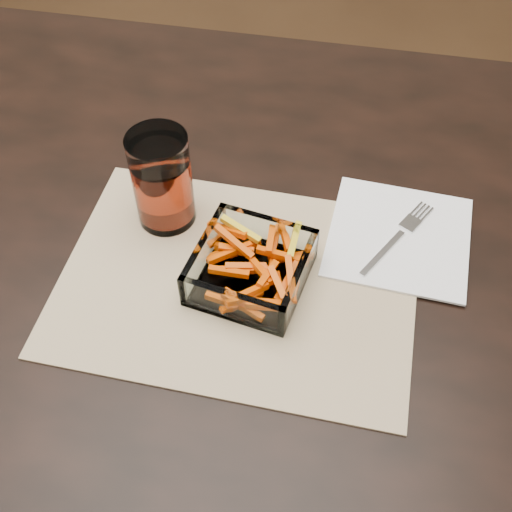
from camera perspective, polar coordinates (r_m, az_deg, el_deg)
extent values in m
plane|color=#331E0F|center=(1.55, -5.11, -15.02)|extent=(4.50, 4.50, 0.00)
cube|color=black|center=(0.93, -8.27, 3.75)|extent=(1.60, 0.90, 0.03)
cube|color=tan|center=(0.82, -1.62, -2.22)|extent=(0.46, 0.34, 0.00)
cube|color=white|center=(0.82, -0.47, -1.96)|extent=(0.16, 0.16, 0.01)
cube|color=white|center=(0.84, 1.07, 2.19)|extent=(0.13, 0.03, 0.05)
cube|color=white|center=(0.76, -2.17, -4.49)|extent=(0.13, 0.03, 0.05)
cube|color=white|center=(0.82, -4.62, 0.23)|extent=(0.03, 0.13, 0.05)
cube|color=white|center=(0.79, 3.82, -2.28)|extent=(0.03, 0.13, 0.05)
cylinder|color=white|center=(0.85, -8.35, 6.72)|extent=(0.08, 0.08, 0.14)
cylinder|color=#A22C17|center=(0.86, -8.23, 5.98)|extent=(0.07, 0.07, 0.09)
cube|color=white|center=(0.88, 12.59, 1.70)|extent=(0.20, 0.20, 0.00)
cube|color=silver|center=(0.86, 11.17, 0.27)|extent=(0.05, 0.09, 0.00)
cube|color=silver|center=(0.90, 13.56, 2.85)|extent=(0.03, 0.03, 0.00)
cube|color=silver|center=(0.92, 14.06, 4.14)|extent=(0.02, 0.03, 0.00)
cube|color=silver|center=(0.92, 14.36, 3.96)|extent=(0.02, 0.03, 0.00)
cube|color=silver|center=(0.92, 14.66, 3.78)|extent=(0.02, 0.03, 0.00)
cube|color=silver|center=(0.92, 14.97, 3.60)|extent=(0.02, 0.03, 0.00)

